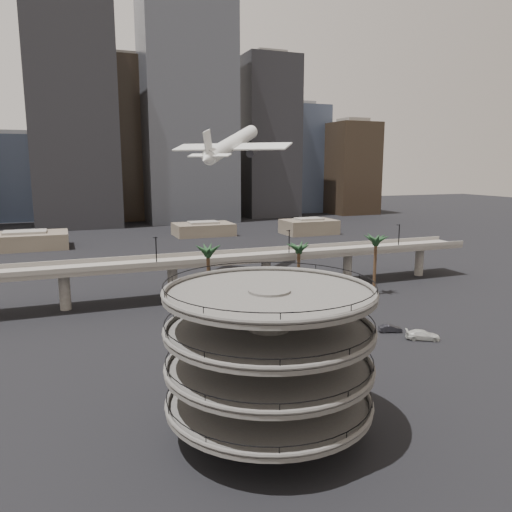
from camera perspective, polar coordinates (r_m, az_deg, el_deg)
name	(u,v)px	position (r m, az deg, el deg)	size (l,w,h in m)	color
ground	(352,398)	(66.35, 10.86, -15.70)	(700.00, 700.00, 0.00)	black
parking_ramp	(269,349)	(53.57, 1.50, -10.54)	(22.20, 22.20, 17.35)	#514E4C
overpass	(221,263)	(112.11, -4.05, -0.77)	(130.00, 9.30, 14.70)	slate
palm_trees	(298,248)	(106.98, 4.77, 0.91)	(42.40, 10.40, 14.00)	#482F1F
low_buildings	(171,233)	(198.11, -9.66, 2.66)	(135.00, 27.50, 6.80)	brown
skyline	(155,141)	(271.67, -11.47, 12.75)	(269.00, 86.00, 112.70)	gray
airborne_jet	(232,144)	(129.53, -2.77, 12.64)	(26.96, 28.35, 12.44)	silver
car_a	(301,356)	(76.23, 5.14, -11.33)	(1.95, 4.85, 1.65)	red
car_b	(390,328)	(91.53, 15.09, -8.00)	(1.40, 4.02, 1.32)	black
car_c	(423,335)	(89.32, 18.51, -8.55)	(2.26, 5.56, 1.61)	beige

